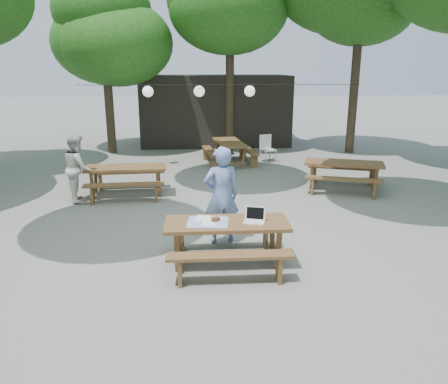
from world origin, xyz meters
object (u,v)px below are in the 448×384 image
picnic_table_nw (127,180)px  woman (221,196)px  plastic_chair (268,154)px  main_picnic_table (227,243)px  second_person (78,168)px

picnic_table_nw → woman: (2.21, -3.21, 0.52)m
plastic_chair → picnic_table_nw: bearing=-158.9°
main_picnic_table → woman: bearing=91.8°
picnic_table_nw → plastic_chair: bearing=38.8°
woman → plastic_chair: woman is taller
plastic_chair → woman: bearing=-127.1°
woman → plastic_chair: 7.36m
second_person → plastic_chair: size_ratio=1.81×
woman → second_person: 4.34m
main_picnic_table → woman: size_ratio=1.10×
main_picnic_table → picnic_table_nw: bearing=118.2°
main_picnic_table → woman: (-0.03, 0.97, 0.52)m
woman → plastic_chair: bearing=-117.4°
main_picnic_table → woman: woman is taller
picnic_table_nw → second_person: size_ratio=1.26×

